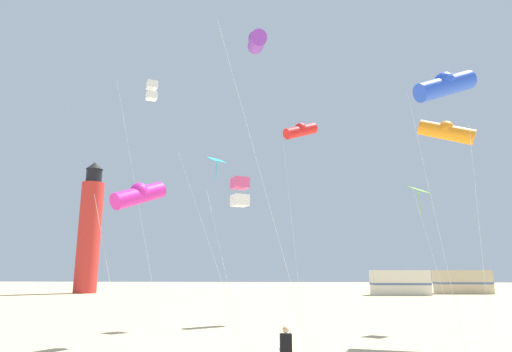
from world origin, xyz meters
TOP-DOWN VIEW (x-y plane):
  - kite_flyer_standing at (1.35, 7.25)m, footprint 0.39×0.54m
  - kite_tube_violet at (0.26, 10.86)m, footprint 3.42×3.23m
  - kite_box_rainbow at (-0.39, 10.34)m, footprint 1.69×1.69m
  - kite_diamond_cyan at (-2.44, 16.82)m, footprint 3.32×2.41m
  - kite_tube_scarlet at (2.45, 20.02)m, footprint 2.41×2.22m
  - kite_box_white at (-6.53, 17.40)m, footprint 3.13×1.99m
  - kite_tube_magenta at (-4.65, 10.84)m, footprint 2.75×2.99m
  - kite_tube_blue at (7.33, 8.76)m, footprint 2.58×1.96m
  - kite_diamond_lime at (8.25, 15.77)m, footprint 1.58×1.58m
  - kite_tube_orange at (8.85, 13.08)m, footprint 2.58×1.99m
  - lighthouse_distant at (-23.67, 47.57)m, footprint 2.80×2.80m
  - rv_van_cream at (14.42, 45.63)m, footprint 6.51×2.53m
  - rv_van_tan at (22.87, 49.35)m, footprint 6.53×2.59m

SIDE VIEW (x-z plane):
  - kite_flyer_standing at x=1.35m, z-range 0.03..1.19m
  - rv_van_cream at x=14.42m, z-range -0.01..2.79m
  - rv_van_tan at x=22.87m, z-range -0.01..2.79m
  - kite_box_rainbow at x=-0.39m, z-range 2.63..9.04m
  - kite_tube_magenta at x=-4.65m, z-range 2.58..9.16m
  - kite_diamond_lime at x=8.25m, z-range 3.07..10.09m
  - lighthouse_distant at x=-23.67m, z-range -0.56..16.24m
  - kite_diamond_cyan at x=-2.44m, z-range 3.97..13.05m
  - kite_tube_orange at x=8.85m, z-range 4.17..13.92m
  - kite_tube_blue at x=7.33m, z-range 4.37..14.51m
  - kite_tube_scarlet at x=2.45m, z-range 5.41..17.64m
  - kite_tube_violet at x=0.26m, z-range 5.98..19.35m
  - kite_box_white at x=-6.53m, z-range 6.37..20.33m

